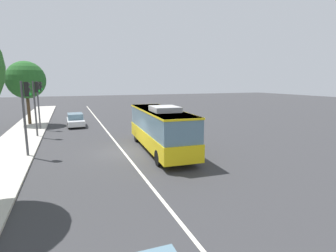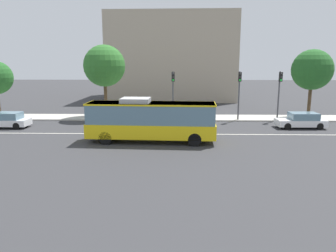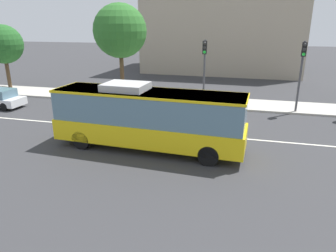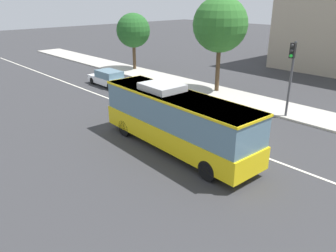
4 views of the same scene
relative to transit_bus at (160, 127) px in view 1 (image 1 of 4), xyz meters
name	(u,v)px [view 1 (image 1 of 4)]	position (x,y,z in m)	size (l,w,h in m)	color
ground_plane	(124,152)	(0.55, 2.68, -1.81)	(160.00, 160.00, 0.00)	#333335
sidewalk_kerb	(1,163)	(0.55, 10.51, -1.74)	(80.00, 3.59, 0.14)	#B2ADA3
lane_centre_line	(124,152)	(0.55, 2.68, -1.80)	(76.00, 0.16, 0.01)	silver
transit_bus	(160,127)	(0.00, 0.00, 0.00)	(10.11, 3.00, 3.46)	yellow
sedan_white	(75,120)	(13.87, 5.62, -1.09)	(4.54, 1.90, 1.46)	white
traffic_light_near_corner	(39,97)	(12.72, 9.11, 1.75)	(0.32, 0.62, 5.20)	#47474C
traffic_light_mid_block	(26,106)	(1.64, 8.95, 1.75)	(0.33, 0.62, 5.20)	#47474C
traffic_light_far_corner	(36,99)	(8.53, 9.01, 1.75)	(0.34, 0.62, 5.20)	#47474C
street_tree_kerbside_left	(26,80)	(16.57, 10.72, 3.50)	(4.33, 4.33, 7.50)	#4C3823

